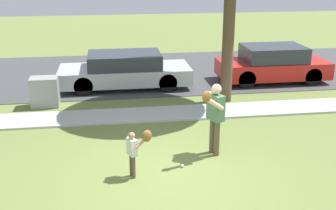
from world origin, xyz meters
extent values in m
plane|color=olive|center=(0.00, 3.50, 0.00)|extent=(48.00, 48.00, 0.00)
cube|color=#B2B2AD|center=(0.00, 3.60, 0.03)|extent=(36.00, 1.20, 0.06)
cube|color=#424244|center=(0.00, 8.60, 0.01)|extent=(36.00, 6.80, 0.02)
cylinder|color=brown|center=(1.18, 0.75, 0.43)|extent=(0.14, 0.14, 0.86)
cylinder|color=brown|center=(1.12, 0.91, 0.43)|extent=(0.14, 0.14, 0.86)
cube|color=#4C7251|center=(1.15, 0.83, 1.16)|extent=(0.38, 0.47, 0.61)
sphere|color=beige|center=(1.15, 0.83, 1.60)|extent=(0.23, 0.23, 0.23)
cylinder|color=beige|center=(1.01, 0.50, 1.38)|extent=(0.52, 0.30, 0.41)
ellipsoid|color=brown|center=(0.83, 0.42, 1.57)|extent=(0.26, 0.22, 0.26)
cylinder|color=beige|center=(1.05, 1.07, 1.18)|extent=(0.10, 0.10, 0.57)
cylinder|color=brown|center=(-0.84, 0.04, 0.26)|extent=(0.08, 0.08, 0.51)
cylinder|color=brown|center=(-0.80, -0.06, 0.26)|extent=(0.08, 0.08, 0.51)
cube|color=silver|center=(-0.82, -0.01, 0.69)|extent=(0.22, 0.28, 0.36)
sphere|color=#A87A5B|center=(-0.82, -0.01, 0.95)|extent=(0.14, 0.14, 0.14)
cylinder|color=#A87A5B|center=(-0.88, 0.13, 0.70)|extent=(0.06, 0.06, 0.34)
cylinder|color=#A87A5B|center=(-0.62, -0.09, 0.82)|extent=(0.31, 0.18, 0.24)
ellipsoid|color=brown|center=(-0.51, -0.04, 0.93)|extent=(0.26, 0.22, 0.26)
sphere|color=white|center=(0.29, 0.25, 0.04)|extent=(0.07, 0.07, 0.07)
cube|color=gray|center=(-3.22, 4.88, 0.46)|extent=(0.84, 0.58, 0.93)
cylinder|color=brown|center=(2.49, 4.62, 2.14)|extent=(0.37, 0.37, 4.28)
cube|color=silver|center=(-0.67, 6.59, 0.47)|extent=(4.60, 1.80, 0.55)
cube|color=#2D333D|center=(-0.67, 6.59, 1.00)|extent=(2.53, 1.66, 0.50)
cylinder|color=black|center=(0.76, 7.38, 0.34)|extent=(0.64, 0.22, 0.64)
cylinder|color=black|center=(0.76, 5.80, 0.34)|extent=(0.64, 0.22, 0.64)
cylinder|color=black|center=(-2.09, 7.38, 0.34)|extent=(0.64, 0.22, 0.64)
cylinder|color=black|center=(-2.09, 5.80, 0.34)|extent=(0.64, 0.22, 0.64)
cube|color=red|center=(4.82, 6.59, 0.50)|extent=(4.00, 1.75, 0.60)
cube|color=#2D333D|center=(4.82, 6.59, 1.07)|extent=(2.20, 1.61, 0.55)
cylinder|color=black|center=(6.06, 7.35, 0.34)|extent=(0.64, 0.22, 0.64)
cylinder|color=black|center=(6.06, 5.82, 0.34)|extent=(0.64, 0.22, 0.64)
cylinder|color=black|center=(3.58, 7.35, 0.34)|extent=(0.64, 0.22, 0.64)
cylinder|color=black|center=(3.58, 5.82, 0.34)|extent=(0.64, 0.22, 0.64)
camera|label=1|loc=(-1.20, -7.88, 4.35)|focal=44.71mm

